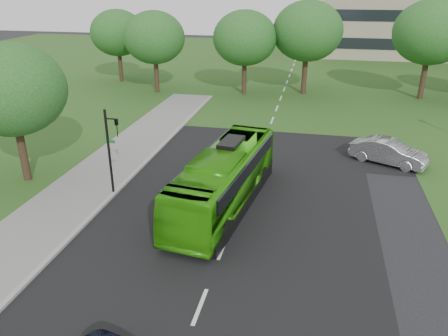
% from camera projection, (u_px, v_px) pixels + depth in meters
% --- Properties ---
extents(ground, '(160.00, 160.00, 0.00)m').
position_uv_depth(ground, '(232.00, 225.00, 21.47)').
color(ground, black).
rests_on(ground, ground).
extents(street_surfaces, '(120.00, 120.00, 0.15)m').
position_uv_depth(street_surfaces, '(274.00, 106.00, 41.98)').
color(street_surfaces, black).
rests_on(street_surfaces, ground).
extents(tree_park_a, '(6.34, 6.34, 8.42)m').
position_uv_depth(tree_park_a, '(154.00, 38.00, 45.10)').
color(tree_park_a, black).
rests_on(tree_park_a, ground).
extents(tree_park_b, '(6.51, 6.51, 8.54)m').
position_uv_depth(tree_park_b, '(245.00, 38.00, 44.30)').
color(tree_park_b, black).
rests_on(tree_park_b, ground).
extents(tree_park_c, '(7.10, 7.10, 9.44)m').
position_uv_depth(tree_park_c, '(308.00, 31.00, 44.28)').
color(tree_park_c, black).
rests_on(tree_park_c, ground).
extents(tree_park_d, '(7.29, 7.29, 9.65)m').
position_uv_depth(tree_park_d, '(431.00, 32.00, 42.09)').
color(tree_park_d, black).
rests_on(tree_park_d, ground).
extents(tree_park_f, '(6.17, 6.17, 8.23)m').
position_uv_depth(tree_park_f, '(117.00, 33.00, 50.29)').
color(tree_park_f, black).
rests_on(tree_park_f, ground).
extents(tree_side_near, '(6.10, 6.10, 8.10)m').
position_uv_depth(tree_side_near, '(11.00, 90.00, 24.29)').
color(tree_side_near, black).
rests_on(tree_side_near, ground).
extents(bus, '(3.99, 11.26, 3.07)m').
position_uv_depth(bus, '(224.00, 178.00, 22.89)').
color(bus, '#36A60F').
rests_on(bus, ground).
extents(sedan, '(5.11, 3.57, 1.60)m').
position_uv_depth(sedan, '(389.00, 152.00, 28.51)').
color(sedan, '#B2B2B7').
rests_on(sedan, ground).
extents(traffic_light, '(0.79, 0.21, 4.91)m').
position_uv_depth(traffic_light, '(111.00, 146.00, 23.50)').
color(traffic_light, black).
rests_on(traffic_light, ground).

